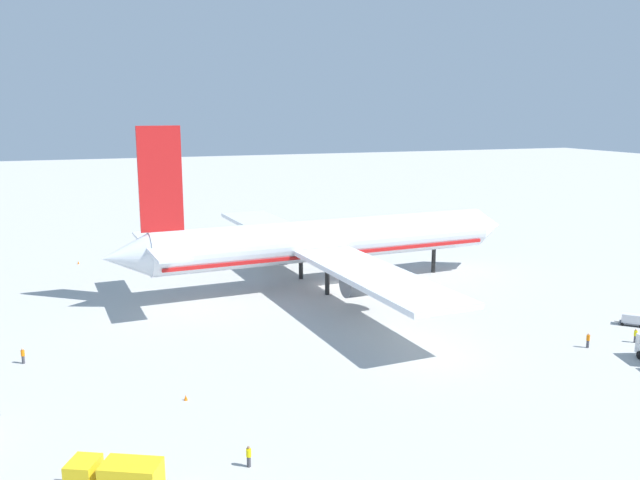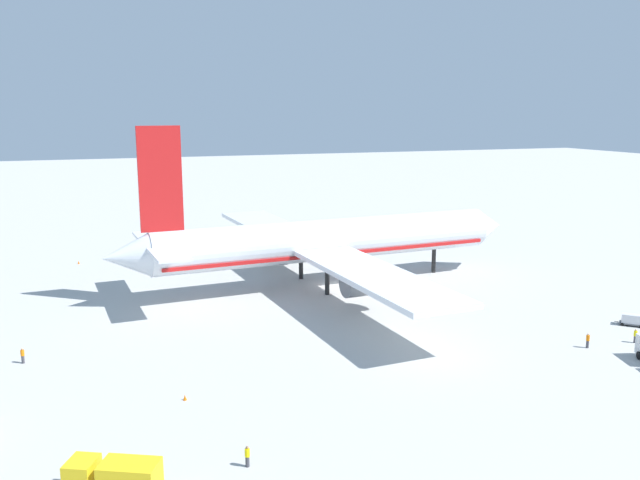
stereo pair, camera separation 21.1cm
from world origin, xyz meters
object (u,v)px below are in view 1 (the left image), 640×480
(airliner, at_px, (322,241))
(baggage_cart_1, at_px, (241,228))
(ground_worker_1, at_px, (23,356))
(service_truck_1, at_px, (116,477))
(traffic_cone_2, at_px, (78,263))
(ground_worker_2, at_px, (636,336))
(ground_worker_4, at_px, (588,340))
(baggage_cart_0, at_px, (632,319))
(traffic_cone_3, at_px, (345,229))
(ground_worker_0, at_px, (249,456))
(traffic_cone_1, at_px, (186,398))
(traffic_cone_0, at_px, (131,256))

(airliner, height_order, baggage_cart_1, airliner)
(baggage_cart_1, relative_size, ground_worker_1, 1.91)
(service_truck_1, relative_size, traffic_cone_2, 12.72)
(ground_worker_2, bearing_deg, ground_worker_4, 175.03)
(airliner, relative_size, ground_worker_4, 41.16)
(baggage_cart_0, bearing_deg, traffic_cone_3, 96.51)
(ground_worker_0, bearing_deg, traffic_cone_3, 63.55)
(traffic_cone_2, bearing_deg, service_truck_1, -88.58)
(ground_worker_0, relative_size, traffic_cone_2, 3.14)
(airliner, bearing_deg, service_truck_1, -124.67)
(service_truck_1, distance_m, ground_worker_4, 54.92)
(traffic_cone_1, relative_size, traffic_cone_2, 1.00)
(service_truck_1, height_order, traffic_cone_1, service_truck_1)
(service_truck_1, bearing_deg, ground_worker_4, 13.15)
(ground_worker_0, distance_m, traffic_cone_0, 80.09)
(service_truck_1, bearing_deg, traffic_cone_1, 63.46)
(ground_worker_1, height_order, traffic_cone_0, ground_worker_1)
(ground_worker_4, relative_size, traffic_cone_1, 3.26)
(traffic_cone_0, xyz_separation_m, traffic_cone_1, (-0.30, -66.28, 0.00))
(traffic_cone_1, bearing_deg, ground_worker_1, 134.32)
(traffic_cone_1, bearing_deg, traffic_cone_2, 98.11)
(airliner, bearing_deg, traffic_cone_3, 63.56)
(traffic_cone_2, bearing_deg, ground_worker_4, -49.93)
(traffic_cone_3, bearing_deg, service_truck_1, -120.97)
(baggage_cart_0, relative_size, traffic_cone_2, 5.50)
(service_truck_1, relative_size, baggage_cart_0, 2.31)
(baggage_cart_1, bearing_deg, ground_worker_4, -77.01)
(ground_worker_0, bearing_deg, traffic_cone_2, 98.65)
(service_truck_1, height_order, ground_worker_2, service_truck_1)
(traffic_cone_2, bearing_deg, traffic_cone_1, -81.89)
(baggage_cart_0, xyz_separation_m, ground_worker_0, (-54.76, -16.46, 0.07))
(baggage_cart_1, distance_m, traffic_cone_2, 41.37)
(airliner, bearing_deg, baggage_cart_1, 91.01)
(ground_worker_1, xyz_separation_m, traffic_cone_0, (15.49, 50.72, -0.62))
(ground_worker_4, height_order, traffic_cone_1, ground_worker_4)
(ground_worker_1, distance_m, traffic_cone_2, 48.80)
(ground_worker_0, xyz_separation_m, ground_worker_2, (50.14, 11.31, -0.01))
(traffic_cone_0, bearing_deg, baggage_cart_1, 37.00)
(traffic_cone_3, bearing_deg, ground_worker_2, -87.13)
(airliner, relative_size, ground_worker_1, 41.93)
(baggage_cart_1, relative_size, traffic_cone_2, 6.11)
(ground_worker_1, xyz_separation_m, traffic_cone_1, (15.19, -15.56, -0.62))
(baggage_cart_0, bearing_deg, ground_worker_1, 169.96)
(baggage_cart_0, bearing_deg, ground_worker_0, -163.27)
(airliner, height_order, ground_worker_4, airliner)
(airliner, bearing_deg, ground_worker_1, -155.23)
(ground_worker_2, distance_m, traffic_cone_2, 90.86)
(ground_worker_4, xyz_separation_m, traffic_cone_0, (-45.99, 68.17, -0.64))
(service_truck_1, height_order, traffic_cone_3, service_truck_1)
(baggage_cart_0, xyz_separation_m, ground_worker_4, (-11.17, -4.58, 0.10))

